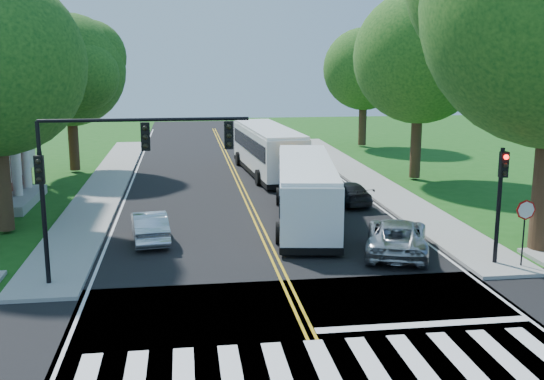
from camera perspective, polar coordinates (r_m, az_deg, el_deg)
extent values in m
plane|color=#184F13|center=(17.49, 4.34, -14.69)|extent=(140.00, 140.00, 0.00)
cube|color=black|center=(34.35, -2.02, -1.38)|extent=(14.00, 96.00, 0.01)
cube|color=black|center=(17.48, 4.34, -14.67)|extent=(60.00, 12.00, 0.01)
cube|color=gold|center=(38.24, -2.65, -0.02)|extent=(0.36, 70.00, 0.01)
cube|color=silver|center=(38.24, -12.85, -0.31)|extent=(0.12, 70.00, 0.01)
cube|color=silver|center=(39.44, 7.24, 0.25)|extent=(0.12, 70.00, 0.01)
cube|color=silver|center=(17.04, 4.71, -15.38)|extent=(12.60, 3.00, 0.01)
cube|color=silver|center=(19.83, 13.47, -11.64)|extent=(6.60, 0.40, 0.01)
cube|color=gray|center=(41.31, -14.59, 0.57)|extent=(2.60, 40.00, 0.15)
cube|color=gray|center=(42.66, 8.14, 1.18)|extent=(2.60, 40.00, 0.15)
cylinder|color=#362815|center=(30.83, -23.01, 1.01)|extent=(0.70, 0.70, 4.80)
cylinder|color=#362815|center=(46.24, -17.38, 4.42)|extent=(0.70, 0.70, 4.40)
sphere|color=#477B24|center=(45.93, -17.74, 10.21)|extent=(7.60, 7.60, 7.60)
cylinder|color=#362815|center=(42.34, 12.79, 4.45)|extent=(0.70, 0.70, 5.00)
sphere|color=#477B24|center=(42.03, 13.11, 11.54)|extent=(8.40, 8.40, 8.40)
cylinder|color=#362815|center=(57.80, 8.12, 6.18)|extent=(0.70, 0.70, 4.40)
sphere|color=#477B24|center=(57.55, 8.25, 10.69)|extent=(7.20, 7.20, 7.20)
cube|color=silver|center=(36.57, -22.23, 5.54)|extent=(1.40, 6.00, 0.45)
cube|color=gray|center=(37.18, -21.74, -0.82)|extent=(1.80, 6.00, 0.50)
cylinder|color=silver|center=(34.75, -22.81, 1.38)|extent=(0.50, 0.50, 4.20)
cylinder|color=silver|center=(36.85, -21.96, 1.99)|extent=(0.50, 0.50, 4.20)
cylinder|color=silver|center=(38.96, -21.20, 2.53)|extent=(0.50, 0.50, 4.20)
cylinder|color=black|center=(22.93, -19.75, -2.41)|extent=(0.16, 0.16, 4.60)
cube|color=black|center=(22.45, -20.12, 1.71)|extent=(0.30, 0.22, 0.95)
sphere|color=black|center=(22.27, -20.25, 2.41)|extent=(0.18, 0.18, 0.18)
cylinder|color=black|center=(21.92, -11.31, 6.20)|extent=(7.00, 0.12, 0.12)
cube|color=black|center=(21.83, -11.28, 4.72)|extent=(0.30, 0.22, 0.95)
cube|color=black|center=(21.85, -3.90, 4.93)|extent=(0.30, 0.22, 0.95)
cylinder|color=black|center=(25.29, 19.65, -1.36)|extent=(0.16, 0.16, 4.40)
cube|color=black|center=(24.86, 20.06, 2.15)|extent=(0.30, 0.22, 0.95)
sphere|color=#FF0A05|center=(24.70, 20.26, 2.79)|extent=(0.18, 0.18, 0.18)
cylinder|color=black|center=(25.50, 21.59, -3.95)|extent=(0.06, 0.06, 2.20)
cylinder|color=#A50A07|center=(25.23, 21.80, -1.67)|extent=(0.76, 0.04, 0.76)
cube|color=white|center=(30.42, 3.05, -0.16)|extent=(4.18, 11.77, 2.69)
cube|color=black|center=(30.33, 3.06, 0.74)|extent=(4.13, 10.98, 0.93)
cube|color=black|center=(36.07, 2.67, 2.26)|extent=(2.38, 0.45, 1.56)
cube|color=orange|center=(35.94, 2.68, 3.64)|extent=(1.66, 0.35, 0.31)
cube|color=black|center=(30.69, 3.02, -2.34)|extent=(4.24, 11.87, 0.29)
cube|color=white|center=(30.17, 3.08, 2.43)|extent=(4.08, 11.42, 0.21)
cylinder|color=black|center=(34.43, 4.87, -0.57)|extent=(0.45, 0.97, 0.94)
cylinder|color=black|center=(34.34, 0.65, -0.56)|extent=(0.45, 0.97, 0.94)
cylinder|color=black|center=(27.34, 6.00, -3.82)|extent=(0.45, 0.97, 0.94)
cylinder|color=black|center=(27.22, 0.66, -3.83)|extent=(0.45, 0.97, 0.94)
cube|color=white|center=(43.35, -0.39, 3.55)|extent=(3.58, 12.52, 2.88)
cube|color=black|center=(43.28, -0.40, 4.24)|extent=(3.59, 11.66, 0.99)
cube|color=black|center=(49.37, -1.88, 4.97)|extent=(2.56, 0.29, 1.68)
cube|color=orange|center=(49.27, -1.89, 6.06)|extent=(1.78, 0.23, 0.34)
cube|color=black|center=(43.55, -0.39, 1.89)|extent=(3.64, 12.62, 0.31)
cube|color=white|center=(43.17, -0.40, 5.52)|extent=(3.50, 12.15, 0.23)
cylinder|color=black|center=(47.75, 0.20, 2.94)|extent=(0.41, 1.03, 1.01)
cylinder|color=black|center=(47.25, -3.03, 2.83)|extent=(0.41, 1.03, 1.01)
cylinder|color=black|center=(40.22, 2.61, 1.28)|extent=(0.41, 1.03, 1.01)
cylinder|color=black|center=(39.62, -1.20, 1.13)|extent=(0.41, 1.03, 1.01)
imported|color=silver|center=(27.94, -10.92, -3.21)|extent=(1.92, 4.21, 1.34)
imported|color=#AEB0B5|center=(26.25, 11.12, -4.10)|extent=(3.90, 5.61, 1.42)
imported|color=black|center=(34.83, 6.76, -0.25)|extent=(2.16, 4.29, 1.20)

